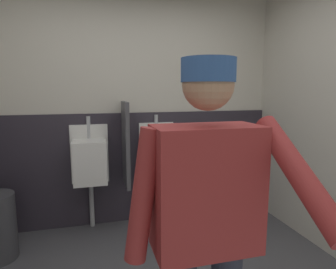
# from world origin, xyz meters

# --- Properties ---
(wall_back) EXTENTS (3.92, 0.12, 2.61)m
(wall_back) POSITION_xyz_m (0.00, 1.74, 1.31)
(wall_back) COLOR beige
(wall_back) RESTS_ON ground_plane
(wainscot_band_back) EXTENTS (3.32, 0.03, 1.27)m
(wainscot_band_back) POSITION_xyz_m (0.00, 1.67, 0.63)
(wainscot_band_back) COLOR #2D2833
(wainscot_band_back) RESTS_ON ground_plane
(urinal_left) EXTENTS (0.40, 0.34, 1.24)m
(urinal_left) POSITION_xyz_m (-0.47, 1.53, 0.78)
(urinal_left) COLOR white
(urinal_left) RESTS_ON ground_plane
(urinal_middle) EXTENTS (0.40, 0.34, 1.24)m
(urinal_middle) POSITION_xyz_m (0.28, 1.53, 0.78)
(urinal_middle) COLOR white
(urinal_middle) RESTS_ON ground_plane
(privacy_divider_panel) EXTENTS (0.04, 0.40, 0.90)m
(privacy_divider_panel) POSITION_xyz_m (-0.10, 1.45, 0.95)
(privacy_divider_panel) COLOR #4C4C51
(person) EXTENTS (0.67, 0.60, 1.65)m
(person) POSITION_xyz_m (0.01, -0.49, 0.97)
(person) COLOR #2D3342
(person) RESTS_ON ground_plane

